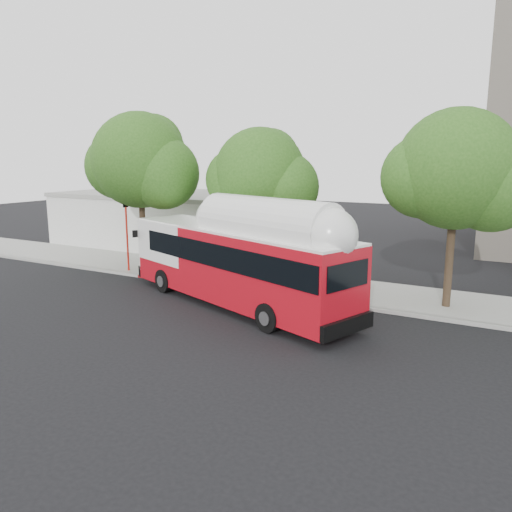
{
  "coord_description": "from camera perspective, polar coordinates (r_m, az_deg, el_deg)",
  "views": [
    {
      "loc": [
        11.88,
        -18.21,
        6.95
      ],
      "look_at": [
        0.39,
        3.0,
        2.21
      ],
      "focal_mm": 35.0,
      "sensor_mm": 36.0,
      "label": 1
    }
  ],
  "objects": [
    {
      "name": "curb_strip",
      "position": [
        26.02,
        0.2,
        -4.21
      ],
      "size": [
        60.0,
        0.3,
        0.15
      ],
      "primitive_type": "cube",
      "color": "gray",
      "rests_on": "ground"
    },
    {
      "name": "sidewalk",
      "position": [
        28.26,
        2.7,
        -2.98
      ],
      "size": [
        60.0,
        5.0,
        0.15
      ],
      "primitive_type": "cube",
      "color": "gray",
      "rests_on": "ground"
    },
    {
      "name": "street_tree_right",
      "position": [
        24.2,
        22.93,
        8.6
      ],
      "size": [
        6.21,
        5.4,
        9.18
      ],
      "color": "#2D2116",
      "rests_on": "ground"
    },
    {
      "name": "street_tree_left",
      "position": [
        31.33,
        -12.39,
        10.22
      ],
      "size": [
        6.67,
        5.8,
        9.74
      ],
      "color": "#2D2116",
      "rests_on": "ground"
    },
    {
      "name": "transit_bus",
      "position": [
        23.53,
        -2.24,
        -1.05
      ],
      "size": [
        14.4,
        7.44,
        4.27
      ],
      "rotation": [
        0.0,
        0.0,
        -0.36
      ],
      "color": "#AF0C17",
      "rests_on": "ground"
    },
    {
      "name": "low_commercial_bldg",
      "position": [
        41.59,
        -10.29,
        4.3
      ],
      "size": [
        16.2,
        10.2,
        4.25
      ],
      "color": "silver",
      "rests_on": "ground"
    },
    {
      "name": "street_tree_mid",
      "position": [
        27.3,
        1.27,
        8.91
      ],
      "size": [
        5.75,
        5.0,
        8.62
      ],
      "color": "#2D2116",
      "rests_on": "ground"
    },
    {
      "name": "red_curb_segment",
      "position": [
        27.52,
        -5.32,
        -3.4
      ],
      "size": [
        10.0,
        0.32,
        0.16
      ],
      "primitive_type": "cube",
      "color": "maroon",
      "rests_on": "ground"
    },
    {
      "name": "ground",
      "position": [
        22.82,
        -4.47,
        -6.66
      ],
      "size": [
        120.0,
        120.0,
        0.0
      ],
      "primitive_type": "plane",
      "color": "black",
      "rests_on": "ground"
    },
    {
      "name": "signal_pole",
      "position": [
        31.43,
        -14.51,
        2.07
      ],
      "size": [
        0.12,
        0.41,
        4.3
      ],
      "color": "red",
      "rests_on": "ground"
    }
  ]
}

